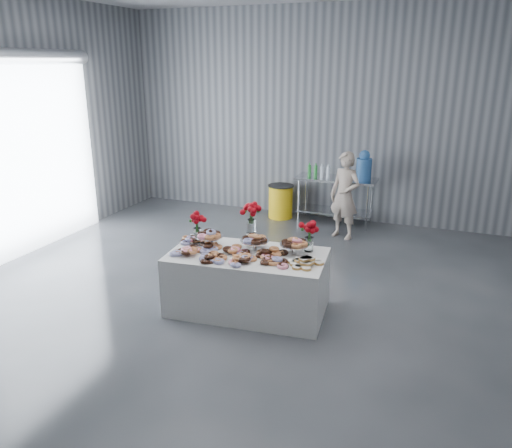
{
  "coord_description": "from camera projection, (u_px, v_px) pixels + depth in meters",
  "views": [
    {
      "loc": [
        2.33,
        -4.99,
        2.97
      ],
      "look_at": [
        0.11,
        0.66,
        1.0
      ],
      "focal_mm": 35.0,
      "sensor_mm": 36.0,
      "label": 1
    }
  ],
  "objects": [
    {
      "name": "ground",
      "position": [
        228.0,
        315.0,
        6.14
      ],
      "size": [
        9.0,
        9.0,
        0.0
      ],
      "primitive_type": "plane",
      "color": "#34373C",
      "rests_on": "ground"
    },
    {
      "name": "room_walls",
      "position": [
        204.0,
        94.0,
        5.48
      ],
      "size": [
        8.04,
        9.04,
        4.02
      ],
      "color": "gray",
      "rests_on": "ground"
    },
    {
      "name": "display_table",
      "position": [
        248.0,
        282.0,
        6.17
      ],
      "size": [
        1.99,
        1.19,
        0.75
      ],
      "primitive_type": "cube",
      "rotation": [
        0.0,
        0.0,
        0.1
      ],
      "color": "white",
      "rests_on": "ground"
    },
    {
      "name": "prep_table",
      "position": [
        336.0,
        192.0,
        9.45
      ],
      "size": [
        1.5,
        0.6,
        0.9
      ],
      "color": "silver",
      "rests_on": "ground"
    },
    {
      "name": "donut_mounds",
      "position": [
        246.0,
        252.0,
        6.0
      ],
      "size": [
        1.88,
        0.98,
        0.09
      ],
      "primitive_type": null,
      "rotation": [
        0.0,
        0.0,
        0.1
      ],
      "color": "#D88C4F",
      "rests_on": "display_table"
    },
    {
      "name": "cake_stand_left",
      "position": [
        209.0,
        235.0,
        6.29
      ],
      "size": [
        0.36,
        0.36,
        0.17
      ],
      "color": "silver",
      "rests_on": "display_table"
    },
    {
      "name": "cake_stand_mid",
      "position": [
        255.0,
        239.0,
        6.14
      ],
      "size": [
        0.36,
        0.36,
        0.17
      ],
      "color": "silver",
      "rests_on": "display_table"
    },
    {
      "name": "cake_stand_right",
      "position": [
        295.0,
        243.0,
        6.01
      ],
      "size": [
        0.36,
        0.36,
        0.17
      ],
      "color": "silver",
      "rests_on": "display_table"
    },
    {
      "name": "danish_pile",
      "position": [
        306.0,
        261.0,
        5.71
      ],
      "size": [
        0.48,
        0.48,
        0.11
      ],
      "primitive_type": null,
      "color": "white",
      "rests_on": "display_table"
    },
    {
      "name": "bouquet_left",
      "position": [
        197.0,
        220.0,
        6.39
      ],
      "size": [
        0.26,
        0.26,
        0.42
      ],
      "color": "white",
      "rests_on": "display_table"
    },
    {
      "name": "bouquet_right",
      "position": [
        309.0,
        228.0,
        6.06
      ],
      "size": [
        0.26,
        0.26,
        0.42
      ],
      "color": "white",
      "rests_on": "display_table"
    },
    {
      "name": "bouquet_center",
      "position": [
        251.0,
        216.0,
        6.27
      ],
      "size": [
        0.26,
        0.26,
        0.57
      ],
      "color": "silver",
      "rests_on": "display_table"
    },
    {
      "name": "water_jug",
      "position": [
        364.0,
        167.0,
        9.11
      ],
      "size": [
        0.28,
        0.28,
        0.55
      ],
      "color": "#3A78C8",
      "rests_on": "prep_table"
    },
    {
      "name": "drink_bottles",
      "position": [
        319.0,
        170.0,
        9.34
      ],
      "size": [
        0.54,
        0.08,
        0.27
      ],
      "primitive_type": null,
      "color": "#268C33",
      "rests_on": "prep_table"
    },
    {
      "name": "person",
      "position": [
        345.0,
        196.0,
        8.65
      ],
      "size": [
        0.65,
        0.54,
        1.53
      ],
      "primitive_type": "imported",
      "rotation": [
        0.0,
        0.0,
        -0.37
      ],
      "color": "#CC8C93",
      "rests_on": "ground"
    },
    {
      "name": "trash_barrel",
      "position": [
        281.0,
        201.0,
        9.92
      ],
      "size": [
        0.51,
        0.51,
        0.66
      ],
      "rotation": [
        0.0,
        0.0,
        0.33
      ],
      "color": "yellow",
      "rests_on": "ground"
    }
  ]
}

